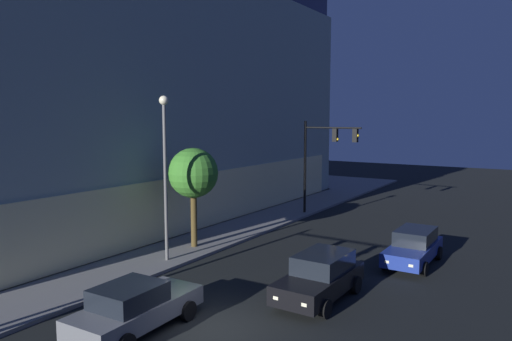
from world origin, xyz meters
TOP-DOWN VIEW (x-y plane):
  - ground_plane at (0.00, 0.00)m, footprint 120.00×120.00m
  - modern_building at (12.25, 22.89)m, footprint 35.94×28.30m
  - traffic_light_far_corner at (18.51, 4.27)m, footprint 0.36×4.26m
  - street_lamp_sidewalk at (4.56, 6.18)m, footprint 0.44×0.44m
  - sidewalk_tree at (7.13, 6.63)m, footprint 2.62×2.62m
  - car_grey at (-1.46, 1.97)m, footprint 4.70×2.26m
  - car_black at (4.32, -1.97)m, footprint 4.66×2.14m
  - car_blue at (10.79, -3.87)m, footprint 4.77×2.00m

SIDE VIEW (x-z plane):
  - ground_plane at x=0.00m, z-range 0.00..0.00m
  - car_grey at x=-1.46m, z-range 0.01..1.62m
  - car_blue at x=10.79m, z-range 0.01..1.65m
  - car_black at x=4.32m, z-range 0.02..1.78m
  - sidewalk_tree at x=7.13m, z-range 1.42..6.66m
  - traffic_light_far_corner at x=18.51m, z-range 1.48..8.06m
  - street_lamp_sidewalk at x=4.56m, z-range 1.16..8.98m
  - modern_building at x=12.25m, z-range -0.08..18.88m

